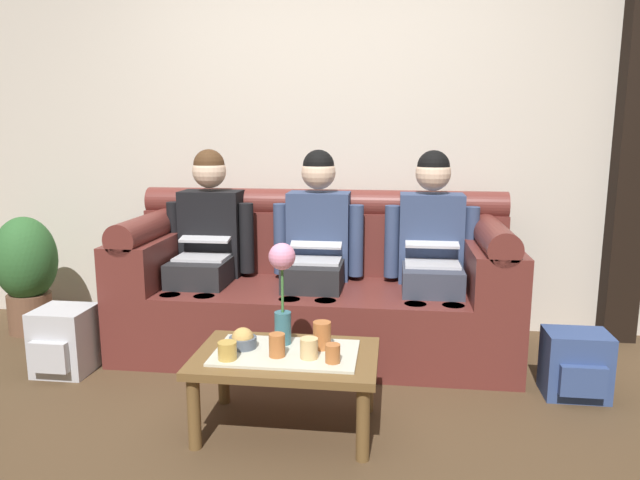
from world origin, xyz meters
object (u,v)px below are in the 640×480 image
at_px(person_right, 432,247).
at_px(cup_far_right, 333,353).
at_px(snack_bowl, 243,340).
at_px(potted_plant, 26,269).
at_px(cup_near_left, 322,335).
at_px(cup_far_center, 309,348).
at_px(cup_far_left, 277,345).
at_px(backpack_left, 64,341).
at_px(flower_vase, 282,281).
at_px(person_left, 207,241).
at_px(coffee_table, 286,364).
at_px(cup_near_right, 227,351).
at_px(backpack_right, 576,365).
at_px(person_middle, 317,244).
at_px(couch, 317,290).

bearing_deg(person_right, cup_far_right, -112.69).
relative_size(snack_bowl, potted_plant, 0.16).
height_order(snack_bowl, cup_far_right, snack_bowl).
bearing_deg(cup_near_left, cup_far_center, -108.86).
xyz_separation_m(cup_far_left, potted_plant, (-1.93, 1.13, 0.01)).
xyz_separation_m(cup_far_left, backpack_left, (-1.32, 0.52, -0.24)).
bearing_deg(flower_vase, person_left, 125.31).
height_order(coffee_table, cup_near_right, cup_near_right).
height_order(cup_near_right, potted_plant, potted_plant).
bearing_deg(cup_far_right, cup_near_left, 112.80).
distance_m(cup_far_left, backpack_left, 1.44).
relative_size(cup_near_right, backpack_right, 0.24).
xyz_separation_m(person_middle, cup_far_center, (0.11, -1.09, -0.24)).
bearing_deg(potted_plant, cup_near_right, -34.76).
height_order(couch, backpack_right, couch).
distance_m(coffee_table, backpack_left, 1.43).
distance_m(person_left, cup_near_right, 1.26).
relative_size(person_left, cup_near_left, 9.89).
xyz_separation_m(person_right, cup_far_center, (-0.57, -1.09, -0.24)).
relative_size(couch, coffee_table, 2.85).
xyz_separation_m(cup_near_right, cup_far_center, (0.35, 0.06, 0.01)).
relative_size(cup_far_right, backpack_left, 0.22).
height_order(person_right, backpack_right, person_right).
bearing_deg(flower_vase, cup_far_right, -37.67).
height_order(backpack_right, backpack_left, backpack_left).
distance_m(couch, backpack_left, 1.47).
distance_m(backpack_right, potted_plant, 3.41).
height_order(cup_far_center, backpack_right, cup_far_center).
bearing_deg(snack_bowl, person_right, 48.33).
relative_size(person_right, cup_far_center, 13.77).
bearing_deg(couch, potted_plant, 178.62).
bearing_deg(backpack_left, cup_far_left, -21.69).
distance_m(person_middle, cup_far_left, 1.11).
relative_size(person_right, potted_plant, 1.57).
xyz_separation_m(cup_far_right, backpack_right, (1.17, 0.61, -0.24)).
xyz_separation_m(person_right, backpack_left, (-2.03, -0.56, -0.48)).
bearing_deg(person_right, person_middle, 179.98).
distance_m(person_middle, backpack_right, 1.57).
xyz_separation_m(coffee_table, cup_far_left, (-0.03, -0.06, 0.11)).
height_order(coffee_table, cup_far_right, cup_far_right).
bearing_deg(cup_near_left, backpack_right, 19.98).
xyz_separation_m(snack_bowl, cup_far_left, (0.17, -0.08, 0.02)).
relative_size(flower_vase, cup_near_right, 5.79).
distance_m(person_right, cup_near_right, 1.49).
height_order(cup_far_right, potted_plant, potted_plant).
bearing_deg(person_right, backpack_left, -164.60).
relative_size(flower_vase, cup_far_left, 4.66).
height_order(person_middle, cup_far_left, person_middle).
bearing_deg(cup_near_left, cup_near_right, -155.33).
distance_m(cup_far_left, cup_far_right, 0.25).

